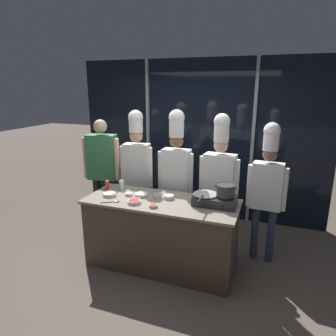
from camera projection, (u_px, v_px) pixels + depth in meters
ground_plane at (161, 264)px, 3.92m from camera, size 24.00×24.00×0.00m
window_wall_back at (198, 140)px, 5.16m from camera, size 4.31×0.09×2.70m
demo_counter at (161, 233)px, 3.80m from camera, size 1.90×0.76×0.89m
portable_stove at (215, 200)px, 3.54m from camera, size 0.50×0.32×0.12m
frying_pan at (205, 193)px, 3.55m from camera, size 0.30×0.52×0.05m
stock_pot at (225, 190)px, 3.47m from camera, size 0.25×0.22×0.15m
squeeze_bottle_chili at (107, 185)px, 4.05m from camera, size 0.06×0.06×0.15m
squeeze_bottle_clear at (122, 184)px, 4.06m from camera, size 0.06×0.06×0.15m
prep_bowl_shrimp at (109, 194)px, 3.84m from camera, size 0.17×0.17×0.04m
prep_bowl_chili_flakes at (153, 205)px, 3.48m from camera, size 0.11×0.11×0.03m
prep_bowl_chicken at (129, 194)px, 3.85m from camera, size 0.09×0.09×0.04m
prep_bowl_bell_pepper at (134, 201)px, 3.59m from camera, size 0.17×0.17×0.04m
prep_bowl_garlic at (169, 197)px, 3.74m from camera, size 0.13×0.13×0.05m
prep_bowl_mushrooms at (158, 196)px, 3.76m from camera, size 0.11×0.11×0.05m
prep_bowl_noodles at (141, 194)px, 3.82m from camera, size 0.17×0.17×0.04m
serving_spoon_slotted at (114, 202)px, 3.63m from camera, size 0.22×0.15×0.02m
person_guest at (102, 165)px, 4.62m from camera, size 0.58×0.30×1.78m
chef_head at (137, 163)px, 4.43m from camera, size 0.50×0.23×1.93m
chef_sous at (176, 168)px, 4.15m from camera, size 0.51×0.21×1.96m
chef_line at (219, 175)px, 3.99m from camera, size 0.54×0.25×1.92m
chef_pastry at (267, 183)px, 3.76m from camera, size 0.49×0.22×1.84m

